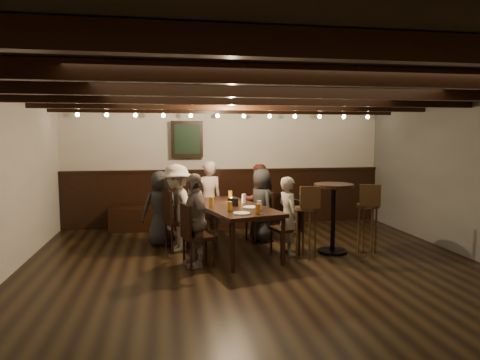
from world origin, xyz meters
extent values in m
plane|color=black|center=(0.00, 0.00, 0.00)|extent=(7.00, 7.00, 0.00)
plane|color=black|center=(0.00, 0.00, 2.40)|extent=(7.00, 7.00, 0.00)
plane|color=beige|center=(0.00, 3.50, 1.20)|extent=(6.50, 0.00, 6.50)
cube|color=black|center=(0.00, 3.46, 0.55)|extent=(6.50, 0.08, 1.10)
cube|color=black|center=(-0.80, 3.20, 0.23)|extent=(3.00, 0.45, 0.45)
cube|color=black|center=(-0.80, 3.40, 1.75)|extent=(0.62, 0.12, 0.72)
cube|color=black|center=(-0.80, 3.33, 1.75)|extent=(0.50, 0.02, 0.58)
cube|color=black|center=(0.00, -2.90, 2.31)|extent=(6.50, 0.10, 0.16)
cube|color=black|center=(0.00, -1.74, 2.31)|extent=(6.50, 0.10, 0.16)
cube|color=black|center=(0.00, -0.58, 2.31)|extent=(6.50, 0.10, 0.16)
cube|color=black|center=(0.00, 0.58, 2.31)|extent=(6.50, 0.10, 0.16)
cube|color=black|center=(0.00, 1.74, 2.31)|extent=(6.50, 0.10, 0.16)
cube|color=black|center=(0.00, 2.90, 2.31)|extent=(6.50, 0.10, 0.16)
sphere|color=#FFE099|center=(-2.75, 2.88, 2.19)|extent=(0.07, 0.07, 0.07)
sphere|color=#FFE099|center=(-1.38, 2.88, 2.19)|extent=(0.07, 0.07, 0.07)
sphere|color=#FFE099|center=(0.00, 2.88, 2.19)|extent=(0.07, 0.07, 0.07)
sphere|color=#FFE099|center=(1.38, 2.88, 2.19)|extent=(0.07, 0.07, 0.07)
sphere|color=#FFE099|center=(2.75, 2.88, 2.19)|extent=(0.07, 0.07, 0.07)
cube|color=black|center=(-0.22, 1.35, 0.71)|extent=(1.36, 2.14, 0.06)
cylinder|color=black|center=(-0.36, 0.35, 0.34)|extent=(0.06, 0.06, 0.68)
cylinder|color=black|center=(-0.83, 2.15, 0.34)|extent=(0.06, 0.06, 0.68)
cylinder|color=black|center=(0.39, 0.54, 0.34)|extent=(0.06, 0.06, 0.68)
cylinder|color=black|center=(-0.08, 2.34, 0.34)|extent=(0.06, 0.06, 0.68)
cube|color=black|center=(-1.01, 1.61, 0.46)|extent=(0.55, 0.55, 0.05)
cube|color=black|center=(-1.21, 1.55, 0.73)|extent=(0.15, 0.44, 0.49)
cube|color=black|center=(-0.78, 0.73, 0.42)|extent=(0.49, 0.49, 0.05)
cube|color=black|center=(-0.96, 0.69, 0.67)|extent=(0.14, 0.40, 0.44)
cube|color=black|center=(0.35, 1.96, 0.41)|extent=(0.48, 0.48, 0.05)
cube|color=black|center=(0.52, 2.00, 0.64)|extent=(0.13, 0.39, 0.43)
cube|color=black|center=(0.57, 1.09, 0.40)|extent=(0.47, 0.47, 0.05)
cube|color=black|center=(0.74, 1.13, 0.63)|extent=(0.13, 0.38, 0.42)
imported|color=#27272A|center=(-1.32, 1.99, 0.62)|extent=(0.69, 0.54, 1.25)
imported|color=gray|center=(-0.48, 2.36, 0.69)|extent=(0.57, 0.45, 1.38)
imported|color=#5B241F|center=(0.43, 2.44, 0.65)|extent=(0.74, 0.64, 1.30)
imported|color=#ABA090|center=(-1.06, 1.59, 0.69)|extent=(0.72, 0.99, 1.38)
imported|color=gray|center=(-0.83, 0.72, 0.65)|extent=(0.50, 0.82, 1.31)
imported|color=black|center=(0.39, 1.97, 0.63)|extent=(0.54, 0.70, 1.26)
imported|color=gray|center=(0.62, 1.10, 0.60)|extent=(0.39, 0.50, 1.20)
cylinder|color=#BF7219|center=(-0.67, 1.95, 0.81)|extent=(0.07, 0.07, 0.14)
cylinder|color=#BF7219|center=(-0.14, 2.04, 0.81)|extent=(0.07, 0.07, 0.14)
cylinder|color=#BF7219|center=(-0.53, 1.37, 0.81)|extent=(0.07, 0.07, 0.14)
cylinder|color=silver|center=(0.02, 1.61, 0.81)|extent=(0.07, 0.07, 0.14)
cylinder|color=#BF7219|center=(-0.32, 0.85, 0.81)|extent=(0.07, 0.07, 0.14)
cylinder|color=silver|center=(0.11, 0.86, 0.81)|extent=(0.07, 0.07, 0.14)
cylinder|color=#BF7219|center=(0.03, 0.58, 0.81)|extent=(0.07, 0.07, 0.14)
cylinder|color=white|center=(-0.19, 0.63, 0.75)|extent=(0.24, 0.24, 0.01)
cylinder|color=white|center=(0.03, 1.10, 0.75)|extent=(0.24, 0.24, 0.01)
cube|color=black|center=(-0.21, 1.30, 0.80)|extent=(0.15, 0.10, 0.12)
cylinder|color=beige|center=(-0.18, 1.67, 0.77)|extent=(0.05, 0.05, 0.05)
cylinder|color=black|center=(1.33, 1.06, 0.02)|extent=(0.45, 0.45, 0.04)
cylinder|color=black|center=(1.33, 1.06, 0.53)|extent=(0.07, 0.07, 1.02)
cylinder|color=black|center=(1.33, 1.06, 1.06)|extent=(0.61, 0.61, 0.05)
cylinder|color=#372411|center=(0.83, 0.86, 0.75)|extent=(0.35, 0.35, 0.05)
cube|color=#372411|center=(0.83, 0.69, 0.94)|extent=(0.31, 0.04, 0.33)
cylinder|color=#372411|center=(1.83, 0.91, 0.75)|extent=(0.35, 0.35, 0.05)
cube|color=#372411|center=(1.78, 0.75, 0.94)|extent=(0.30, 0.12, 0.33)
camera|label=1|loc=(-1.20, -5.14, 1.83)|focal=32.00mm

